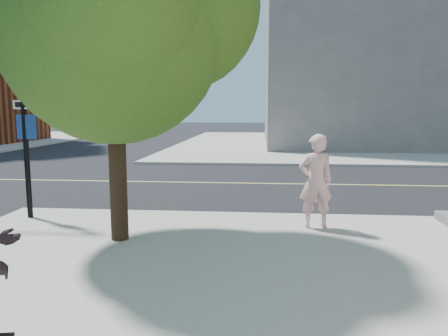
{
  "coord_description": "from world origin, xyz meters",
  "views": [
    {
      "loc": [
        4.66,
        -9.51,
        2.46
      ],
      "look_at": [
        3.93,
        -1.17,
        1.3
      ],
      "focal_mm": 34.16,
      "sensor_mm": 36.0,
      "label": 1
    }
  ],
  "objects": [
    {
      "name": "ground",
      "position": [
        0.0,
        0.0,
        0.0
      ],
      "size": [
        140.0,
        140.0,
        0.0
      ],
      "primitive_type": "plane",
      "color": "black",
      "rests_on": "ground"
    },
    {
      "name": "street_tree",
      "position": [
        2.23,
        -2.2,
        4.18
      ],
      "size": [
        4.74,
        4.31,
        6.29
      ],
      "rotation": [
        0.0,
        0.0,
        -0.18
      ],
      "color": "black",
      "rests_on": "sidewalk_se"
    },
    {
      "name": "sidewalk_ne",
      "position": [
        13.5,
        21.5,
        0.06
      ],
      "size": [
        29.0,
        25.0,
        0.12
      ],
      "primitive_type": "cube",
      "color": "#A7A698",
      "rests_on": "ground"
    },
    {
      "name": "road_ew",
      "position": [
        0.0,
        4.5,
        0.01
      ],
      "size": [
        140.0,
        9.0,
        0.01
      ],
      "primitive_type": "cube",
      "color": "black",
      "rests_on": "ground"
    },
    {
      "name": "filler_ne",
      "position": [
        14.0,
        22.0,
        7.12
      ],
      "size": [
        18.0,
        16.0,
        14.0
      ],
      "primitive_type": "cube",
      "color": "slate",
      "rests_on": "sidewalk_ne"
    },
    {
      "name": "man_on_phone",
      "position": [
        5.74,
        -1.13,
        1.05
      ],
      "size": [
        0.75,
        0.56,
        1.86
      ],
      "primitive_type": "imported",
      "rotation": [
        0.0,
        0.0,
        3.32
      ],
      "color": "#FAB7B4",
      "rests_on": "sidewalk_se"
    }
  ]
}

